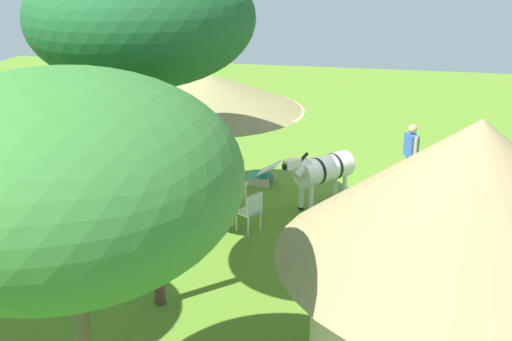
% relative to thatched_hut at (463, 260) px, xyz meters
% --- Properties ---
extents(ground_plane, '(36.00, 36.00, 0.00)m').
position_rel_thatched_hut_xyz_m(ground_plane, '(3.18, -5.96, -2.23)').
color(ground_plane, '#568225').
extents(thatched_hut, '(4.59, 4.59, 4.00)m').
position_rel_thatched_hut_xyz_m(thatched_hut, '(0.00, 0.00, 0.00)').
color(thatched_hut, beige).
rests_on(thatched_hut, ground_plane).
extents(shade_umbrella, '(4.21, 4.21, 3.29)m').
position_rel_thatched_hut_xyz_m(shade_umbrella, '(4.72, -5.34, 0.65)').
color(shade_umbrella, '#4C4326').
rests_on(shade_umbrella, ground_plane).
extents(patio_dining_table, '(1.70, 1.15, 0.74)m').
position_rel_thatched_hut_xyz_m(patio_dining_table, '(4.72, -5.34, -1.57)').
color(patio_dining_table, silver).
rests_on(patio_dining_table, ground_plane).
extents(patio_chair_near_hut, '(0.48, 0.46, 0.90)m').
position_rel_thatched_hut_xyz_m(patio_chair_near_hut, '(4.85, -6.65, -1.71)').
color(patio_chair_near_hut, silver).
rests_on(patio_chair_near_hut, ground_plane).
extents(patio_chair_west_end, '(0.57, 0.58, 0.90)m').
position_rel_thatched_hut_xyz_m(patio_chair_west_end, '(5.89, -4.74, -1.71)').
color(patio_chair_west_end, silver).
rests_on(patio_chair_west_end, ground_plane).
extents(patio_chair_east_end, '(0.59, 0.60, 0.90)m').
position_rel_thatched_hut_xyz_m(patio_chair_east_end, '(3.60, -4.64, -1.71)').
color(patio_chair_east_end, silver).
rests_on(patio_chair_east_end, ground_plane).
extents(guest_beside_umbrella, '(0.52, 0.37, 1.60)m').
position_rel_thatched_hut_xyz_m(guest_beside_umbrella, '(6.79, -5.72, -1.27)').
color(guest_beside_umbrella, black).
rests_on(guest_beside_umbrella, ground_plane).
extents(standing_watcher, '(0.36, 0.56, 1.67)m').
position_rel_thatched_hut_xyz_m(standing_watcher, '(0.19, -7.93, -1.22)').
color(standing_watcher, black).
rests_on(standing_watcher, ground_plane).
extents(striped_lounge_chair, '(0.87, 0.63, 0.62)m').
position_rel_thatched_hut_xyz_m(striped_lounge_chair, '(3.88, -7.44, -1.98)').
color(striped_lounge_chair, teal).
rests_on(striped_lounge_chair, ground_plane).
extents(zebra_nearest_camera, '(1.79, 1.60, 1.50)m').
position_rel_thatched_hut_xyz_m(zebra_nearest_camera, '(0.77, -3.79, -1.27)').
color(zebra_nearest_camera, silver).
rests_on(zebra_nearest_camera, ground_plane).
extents(zebra_by_umbrella, '(1.91, 1.59, 1.49)m').
position_rel_thatched_hut_xyz_m(zebra_by_umbrella, '(5.94, -7.85, -1.28)').
color(zebra_by_umbrella, silver).
rests_on(zebra_by_umbrella, ground_plane).
extents(zebra_toward_hut, '(1.56, 1.68, 1.47)m').
position_rel_thatched_hut_xyz_m(zebra_toward_hut, '(2.25, -6.26, -1.30)').
color(zebra_toward_hut, silver).
rests_on(zebra_toward_hut, ground_plane).
extents(acacia_tree_right_background, '(3.57, 3.57, 4.72)m').
position_rel_thatched_hut_xyz_m(acacia_tree_right_background, '(4.13, 1.76, 1.42)').
color(acacia_tree_right_background, brown).
rests_on(acacia_tree_right_background, ground_plane).
extents(acacia_tree_left_background, '(3.32, 3.32, 5.82)m').
position_rel_thatched_hut_xyz_m(acacia_tree_left_background, '(4.58, -1.61, 2.57)').
color(acacia_tree_left_background, brown).
rests_on(acacia_tree_left_background, ground_plane).
extents(brick_patio_kerb, '(2.22, 2.25, 0.08)m').
position_rel_thatched_hut_xyz_m(brick_patio_kerb, '(6.90, -8.59, -2.19)').
color(brick_patio_kerb, '#A84D3D').
rests_on(brick_patio_kerb, ground_plane).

